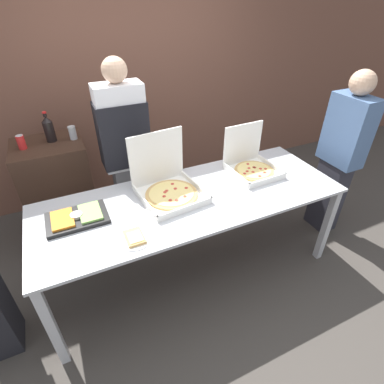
# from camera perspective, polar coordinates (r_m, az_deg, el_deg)

# --- Properties ---
(ground_plane) EXTENTS (16.00, 16.00, 0.00)m
(ground_plane) POSITION_cam_1_polar(r_m,az_deg,el_deg) (2.99, 0.00, -14.07)
(ground_plane) COLOR #423D38
(brick_wall_behind) EXTENTS (10.00, 0.06, 2.80)m
(brick_wall_behind) POSITION_cam_1_polar(r_m,az_deg,el_deg) (3.69, -11.99, 20.58)
(brick_wall_behind) COLOR brown
(brick_wall_behind) RESTS_ON ground_plane
(buffet_table) EXTENTS (2.50, 0.91, 0.83)m
(buffet_table) POSITION_cam_1_polar(r_m,az_deg,el_deg) (2.48, 0.00, -2.54)
(buffet_table) COLOR silver
(buffet_table) RESTS_ON ground_plane
(pizza_box_far_left) EXTENTS (0.53, 0.54, 0.47)m
(pizza_box_far_left) POSITION_cam_1_polar(r_m,az_deg,el_deg) (2.44, -4.65, 1.33)
(pizza_box_far_left) COLOR white
(pizza_box_far_left) RESTS_ON buffet_table
(pizza_box_near_left) EXTENTS (0.42, 0.43, 0.40)m
(pizza_box_near_left) POSITION_cam_1_polar(r_m,az_deg,el_deg) (2.80, 11.21, 5.22)
(pizza_box_near_left) COLOR white
(pizza_box_near_left) RESTS_ON buffet_table
(paper_plate_front_center) EXTENTS (0.24, 0.24, 0.03)m
(paper_plate_front_center) POSITION_cam_1_polar(r_m,az_deg,el_deg) (2.08, -10.87, -8.52)
(paper_plate_front_center) COLOR white
(paper_plate_front_center) RESTS_ON buffet_table
(veggie_tray) EXTENTS (0.43, 0.29, 0.05)m
(veggie_tray) POSITION_cam_1_polar(r_m,az_deg,el_deg) (2.34, -21.06, -4.55)
(veggie_tray) COLOR black
(veggie_tray) RESTS_ON buffet_table
(sideboard_podium) EXTENTS (0.62, 0.55, 1.07)m
(sideboard_podium) POSITION_cam_1_polar(r_m,az_deg,el_deg) (3.29, -23.77, -0.06)
(sideboard_podium) COLOR #382319
(sideboard_podium) RESTS_ON ground_plane
(soda_bottle) EXTENTS (0.09, 0.09, 0.28)m
(soda_bottle) POSITION_cam_1_polar(r_m,az_deg,el_deg) (3.03, -25.62, 10.81)
(soda_bottle) COLOR black
(soda_bottle) RESTS_ON sideboard_podium
(soda_can_silver) EXTENTS (0.07, 0.07, 0.12)m
(soda_can_silver) POSITION_cam_1_polar(r_m,az_deg,el_deg) (3.02, -21.80, 10.45)
(soda_can_silver) COLOR silver
(soda_can_silver) RESTS_ON sideboard_podium
(soda_can_colored) EXTENTS (0.07, 0.07, 0.12)m
(soda_can_colored) POSITION_cam_1_polar(r_m,az_deg,el_deg) (3.01, -29.76, 8.24)
(soda_can_colored) COLOR red
(soda_can_colored) RESTS_ON sideboard_podium
(person_server_vest) EXTENTS (0.42, 0.24, 1.81)m
(person_server_vest) POSITION_cam_1_polar(r_m,az_deg,el_deg) (2.80, -12.56, 7.82)
(person_server_vest) COLOR slate
(person_server_vest) RESTS_ON ground_plane
(person_guest_plaid) EXTENTS (0.22, 0.40, 1.68)m
(person_guest_plaid) POSITION_cam_1_polar(r_m,az_deg,el_deg) (3.30, 26.39, 6.36)
(person_guest_plaid) COLOR #2D2D38
(person_guest_plaid) RESTS_ON ground_plane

